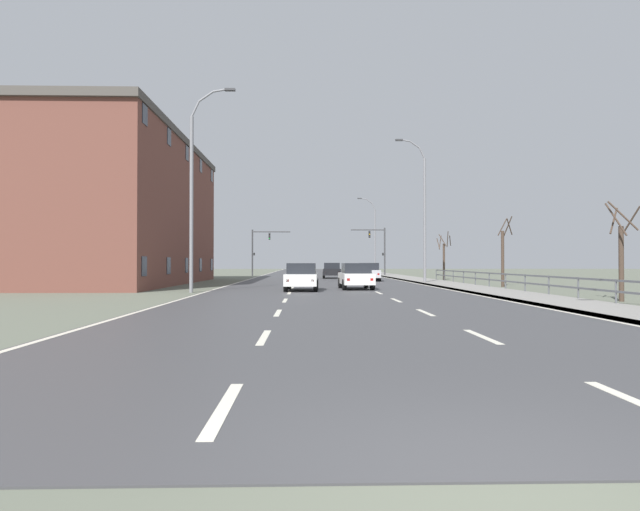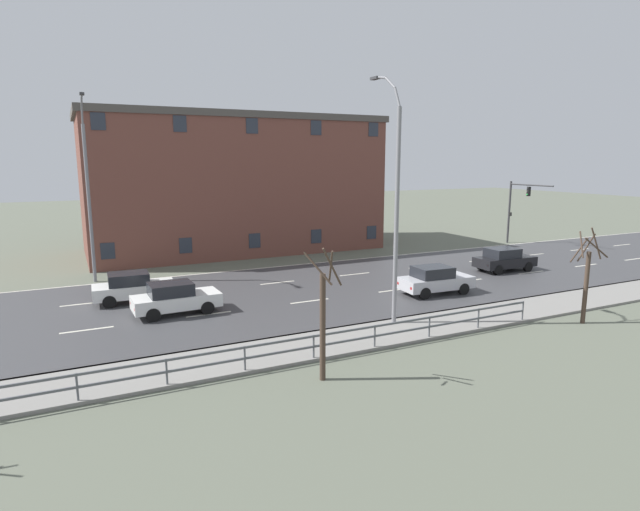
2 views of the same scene
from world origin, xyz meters
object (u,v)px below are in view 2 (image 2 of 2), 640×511
(traffic_signal_left, at_px, (517,203))
(brick_building, at_px, (233,183))
(street_lamp_midground, at_px, (395,205))
(car_far_right, at_px, (175,298))
(car_far_left, at_px, (504,259))
(street_lamp_left_bank, at_px, (88,194))
(car_near_left, at_px, (435,280))
(car_mid_centre, at_px, (133,287))

(traffic_signal_left, relative_size, brick_building, 0.24)
(street_lamp_midground, distance_m, brick_building, 23.02)
(car_far_right, bearing_deg, street_lamp_midground, 53.40)
(car_far_left, bearing_deg, brick_building, -138.49)
(street_lamp_left_bank, xyz_separation_m, car_near_left, (11.38, 16.90, -4.59))
(car_near_left, bearing_deg, traffic_signal_left, 125.15)
(street_lamp_midground, distance_m, traffic_signal_left, 27.05)
(car_mid_centre, height_order, car_far_right, same)
(car_far_left, relative_size, brick_building, 0.18)
(street_lamp_left_bank, bearing_deg, traffic_signal_left, 89.34)
(brick_building, bearing_deg, car_far_right, -25.53)
(street_lamp_left_bank, bearing_deg, car_near_left, 56.04)
(traffic_signal_left, relative_size, car_far_left, 1.32)
(traffic_signal_left, relative_size, car_near_left, 1.32)
(car_far_left, bearing_deg, street_lamp_left_bank, -106.74)
(street_lamp_midground, relative_size, brick_building, 0.47)
(street_lamp_midground, bearing_deg, car_mid_centre, -132.18)
(street_lamp_midground, xyz_separation_m, street_lamp_left_bank, (-14.92, -11.70, -0.05))
(street_lamp_left_bank, height_order, car_far_left, street_lamp_left_bank)
(car_far_left, bearing_deg, car_far_right, -86.72)
(brick_building, bearing_deg, traffic_signal_left, 69.85)
(car_mid_centre, bearing_deg, street_lamp_left_bank, -162.65)
(street_lamp_midground, relative_size, traffic_signal_left, 2.01)
(street_lamp_midground, xyz_separation_m, car_mid_centre, (-9.18, -10.13, -4.64))
(traffic_signal_left, distance_m, car_far_left, 12.86)
(traffic_signal_left, distance_m, brick_building, 24.73)
(car_far_left, xyz_separation_m, brick_building, (-16.66, -13.63, 4.66))
(street_lamp_midground, height_order, car_near_left, street_lamp_midground)
(street_lamp_midground, bearing_deg, car_near_left, 124.21)
(car_mid_centre, relative_size, car_near_left, 0.99)
(car_near_left, relative_size, car_far_right, 1.01)
(car_mid_centre, bearing_deg, car_near_left, 71.91)
(car_near_left, xyz_separation_m, brick_building, (-19.48, -5.61, 4.66))
(street_lamp_midground, relative_size, car_near_left, 2.65)
(car_far_left, relative_size, car_far_right, 1.00)
(street_lamp_left_bank, bearing_deg, car_far_left, 71.03)
(street_lamp_left_bank, distance_m, car_far_left, 26.75)
(car_mid_centre, distance_m, car_far_right, 3.59)
(street_lamp_midground, distance_m, car_far_left, 15.39)
(car_far_left, distance_m, brick_building, 22.03)
(car_far_left, height_order, brick_building, brick_building)
(street_lamp_left_bank, relative_size, car_far_left, 2.64)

